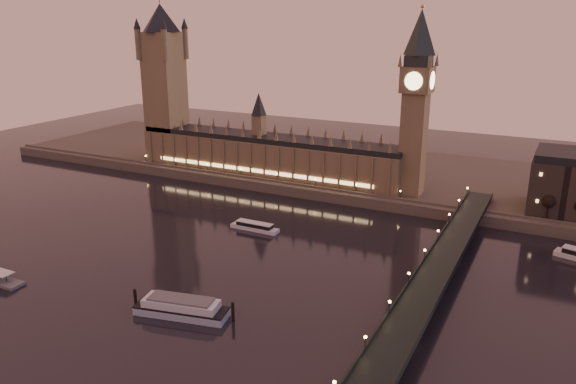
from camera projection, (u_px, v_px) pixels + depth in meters
name	position (u px, v px, depth m)	size (l,w,h in m)	color
ground	(215.00, 263.00, 247.30)	(700.00, 700.00, 0.00)	black
far_embankment	(392.00, 175.00, 373.87)	(560.00, 130.00, 6.00)	#423D35
palace_of_westminster	(267.00, 150.00, 361.03)	(180.00, 26.62, 52.00)	brown
victoria_tower	(164.00, 75.00, 382.24)	(31.68, 31.68, 118.00)	brown
big_ben	(417.00, 93.00, 307.78)	(17.68, 17.68, 104.00)	brown
westminster_bridge	(423.00, 297.00, 206.15)	(13.20, 260.00, 15.30)	black
bare_tree_0	(548.00, 202.00, 280.74)	(5.95, 5.95, 12.10)	black
cruise_boat_a	(255.00, 227.00, 285.19)	(25.92, 5.63, 4.15)	silver
moored_barge	(181.00, 307.00, 203.58)	(39.07, 16.45, 7.31)	#97ACC0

